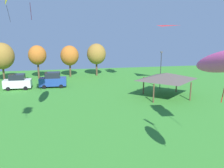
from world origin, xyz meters
TOP-DOWN VIEW (x-y plane):
  - kite_flying_7 at (13.93, 39.01)m, footprint 3.71×3.80m
  - parked_car_leftmost at (-9.12, 42.57)m, footprint 4.35×1.95m
  - parked_car_second_from_left at (-3.50, 42.86)m, footprint 4.51×2.06m
  - park_pavilion at (13.09, 34.16)m, footprint 6.95×5.76m
  - light_post_0 at (14.03, 38.86)m, footprint 0.36×0.20m
  - treeline_tree_2 at (-12.90, 49.33)m, footprint 4.47×4.47m
  - treeline_tree_3 at (-6.75, 50.82)m, footprint 3.46×3.46m
  - treeline_tree_4 at (-0.54, 51.25)m, footprint 3.67×3.67m
  - treeline_tree_5 at (4.92, 51.44)m, footprint 3.89×3.89m

SIDE VIEW (x-z plane):
  - parked_car_leftmost at x=-9.12m, z-range -0.03..2.47m
  - parked_car_second_from_left at x=-3.50m, z-range -0.03..2.55m
  - park_pavilion at x=13.09m, z-range 1.28..4.88m
  - light_post_0 at x=14.03m, z-range 0.40..6.56m
  - treeline_tree_4 at x=-0.54m, z-range 1.14..7.50m
  - treeline_tree_5 at x=4.92m, z-range 1.18..7.85m
  - treeline_tree_3 at x=-6.75m, z-range 1.32..7.84m
  - treeline_tree_2 at x=-12.90m, z-range 1.12..8.32m
  - kite_flying_7 at x=13.93m, z-range 8.83..9.06m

